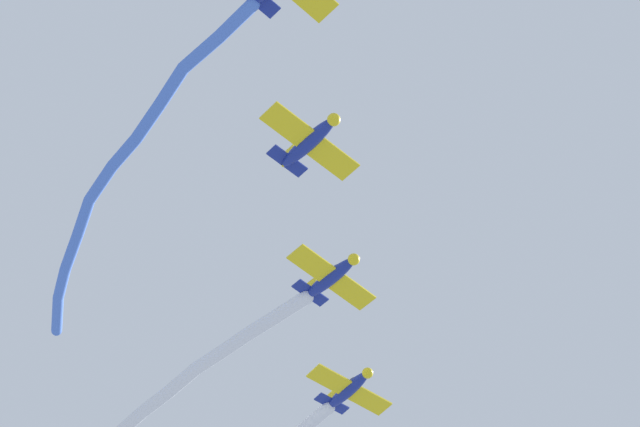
% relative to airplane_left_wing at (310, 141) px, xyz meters
% --- Properties ---
extents(smoke_trail_lead, '(11.14, 28.93, 4.64)m').
position_rel_airplane_left_wing_xyz_m(smoke_trail_lead, '(4.42, -10.97, 1.88)').
color(smoke_trail_lead, '#4C75DB').
extents(airplane_left_wing, '(6.32, 4.75, 1.57)m').
position_rel_airplane_left_wing_xyz_m(airplane_left_wing, '(0.00, 0.00, 0.00)').
color(airplane_left_wing, navy).
extents(airplane_right_wing, '(6.31, 4.73, 1.57)m').
position_rel_airplane_left_wing_xyz_m(airplane_right_wing, '(-8.48, -5.78, 0.25)').
color(airplane_right_wing, navy).
extents(smoke_trail_right_wing, '(3.66, 23.03, 3.11)m').
position_rel_airplane_left_wing_xyz_m(smoke_trail_right_wing, '(-9.72, -19.06, 1.34)').
color(smoke_trail_right_wing, white).
extents(airplane_slot, '(6.37, 4.82, 1.57)m').
position_rel_airplane_left_wing_xyz_m(airplane_slot, '(-16.94, -11.56, 0.50)').
color(airplane_slot, navy).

